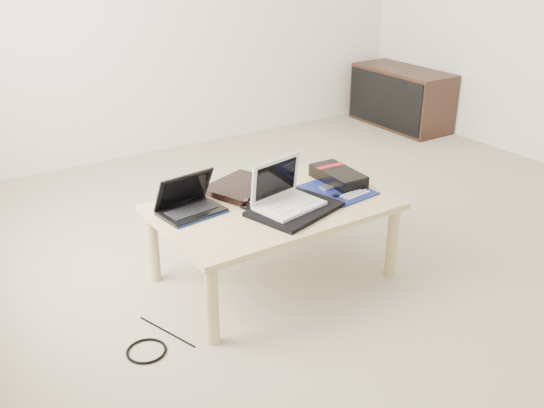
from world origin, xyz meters
TOP-DOWN VIEW (x-y plane):
  - ground at (0.00, 0.00)m, footprint 4.00×4.00m
  - coffee_table at (-0.58, -0.09)m, footprint 1.10×0.70m
  - media_cabinet at (1.77, 1.45)m, footprint 0.41×0.90m
  - book at (-0.62, 0.14)m, footprint 0.40×0.36m
  - netbook at (-0.95, 0.05)m, footprint 0.30×0.23m
  - tablet at (-0.57, -0.13)m, footprint 0.29×0.23m
  - remote at (-0.46, -0.10)m, footprint 0.05×0.20m
  - neoprene_sleeve at (-0.54, -0.21)m, footprint 0.46×0.39m
  - white_laptop at (-0.57, -0.16)m, footprint 0.33×0.26m
  - motherboard at (-0.22, -0.13)m, footprint 0.30×0.36m
  - gpu_box at (-0.15, -0.05)m, footprint 0.17×0.32m
  - cable_coil at (-0.68, -0.05)m, footprint 0.12×0.12m
  - floor_cable_coil at (-1.34, -0.30)m, footprint 0.18×0.18m
  - floor_cable_trail at (-1.22, -0.22)m, footprint 0.11×0.32m

SIDE VIEW (x-z plane):
  - ground at x=0.00m, z-range 0.00..0.00m
  - floor_cable_trail at x=-1.22m, z-range 0.00..0.01m
  - floor_cable_coil at x=-1.34m, z-range 0.00..0.01m
  - media_cabinet at x=1.77m, z-range 0.00..0.50m
  - coffee_table at x=-0.58m, z-range 0.15..0.55m
  - motherboard at x=-0.22m, z-range 0.40..0.41m
  - cable_coil at x=-0.68m, z-range 0.40..0.41m
  - tablet at x=-0.57m, z-range 0.40..0.41m
  - remote at x=-0.46m, z-range 0.40..0.42m
  - neoprene_sleeve at x=-0.54m, z-range 0.40..0.42m
  - book at x=-0.62m, z-range 0.40..0.43m
  - gpu_box at x=-0.15m, z-range 0.40..0.47m
  - netbook at x=-0.95m, z-range 0.35..0.53m
  - white_laptop at x=-0.57m, z-range 0.36..0.57m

